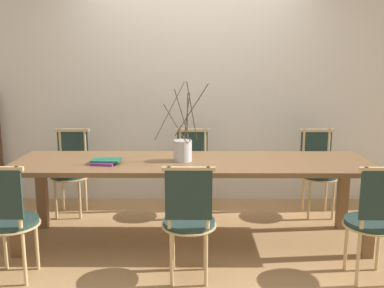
# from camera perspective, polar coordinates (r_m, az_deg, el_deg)

# --- Properties ---
(ground_plane) EXTENTS (16.00, 16.00, 0.00)m
(ground_plane) POSITION_cam_1_polar(r_m,az_deg,el_deg) (3.96, 0.00, -12.76)
(ground_plane) COLOR #A87F51
(wall_rear) EXTENTS (12.00, 0.06, 3.20)m
(wall_rear) POSITION_cam_1_polar(r_m,az_deg,el_deg) (4.87, 0.08, 11.03)
(wall_rear) COLOR silver
(wall_rear) RESTS_ON ground_plane
(dining_table) EXTENTS (3.10, 0.83, 0.74)m
(dining_table) POSITION_cam_1_polar(r_m,az_deg,el_deg) (3.75, 0.00, -3.56)
(dining_table) COLOR brown
(dining_table) RESTS_ON ground_plane
(chair_near_leftend) EXTENTS (0.40, 0.40, 0.89)m
(chair_near_leftend) POSITION_cam_1_polar(r_m,az_deg,el_deg) (3.39, -23.27, -8.98)
(chair_near_leftend) COLOR #233833
(chair_near_leftend) RESTS_ON ground_plane
(chair_near_left) EXTENTS (0.40, 0.40, 0.89)m
(chair_near_left) POSITION_cam_1_polar(r_m,az_deg,el_deg) (3.12, -0.42, -9.81)
(chair_near_left) COLOR #233833
(chair_near_left) RESTS_ON ground_plane
(chair_near_center) EXTENTS (0.40, 0.40, 0.89)m
(chair_near_center) POSITION_cam_1_polar(r_m,az_deg,el_deg) (3.37, 23.13, -9.08)
(chair_near_center) COLOR #233833
(chair_near_center) RESTS_ON ground_plane
(chair_far_leftend) EXTENTS (0.40, 0.40, 0.89)m
(chair_far_leftend) POSITION_cam_1_polar(r_m,az_deg,el_deg) (4.66, -15.84, -3.17)
(chair_far_leftend) COLOR #233833
(chair_far_leftend) RESTS_ON ground_plane
(chair_far_left) EXTENTS (0.40, 0.40, 0.89)m
(chair_far_left) POSITION_cam_1_polar(r_m,az_deg,el_deg) (4.48, 0.07, -3.32)
(chair_far_left) COLOR #233833
(chair_far_left) RESTS_ON ground_plane
(chair_far_center) EXTENTS (0.40, 0.40, 0.89)m
(chair_far_center) POSITION_cam_1_polar(r_m,az_deg,el_deg) (4.66, 16.44, -3.21)
(chair_far_center) COLOR #233833
(chair_far_center) RESTS_ON ground_plane
(vase_centerpiece) EXTENTS (0.47, 0.41, 0.69)m
(vase_centerpiece) POSITION_cam_1_polar(r_m,az_deg,el_deg) (3.71, -1.25, -0.68)
(vase_centerpiece) COLOR silver
(vase_centerpiece) RESTS_ON dining_table
(book_stack) EXTENTS (0.25, 0.21, 0.04)m
(book_stack) POSITION_cam_1_polar(r_m,az_deg,el_deg) (3.69, -11.47, -2.29)
(book_stack) COLOR #842D8C
(book_stack) RESTS_ON dining_table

